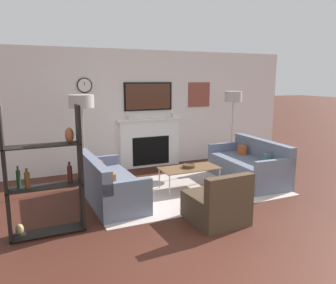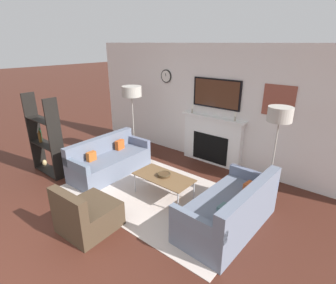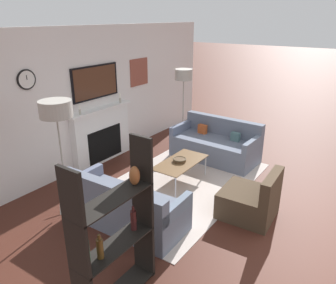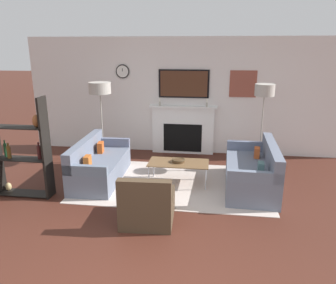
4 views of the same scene
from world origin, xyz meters
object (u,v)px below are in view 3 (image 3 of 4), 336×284
Objects in this scene: couch_left at (124,207)px; decorative_bowl at (180,160)px; floor_lamp_left at (56,110)px; floor_lamp_right at (184,76)px; couch_right at (216,145)px; shelf_unit at (115,234)px; armchair at (251,201)px; coffee_table at (180,163)px.

decorative_bowl is at bearing 1.59° from couch_left.
floor_lamp_right is (3.36, 0.00, 0.01)m from floor_lamp_left.
couch_right is at bearing -17.35° from floor_lamp_left.
couch_left is 1.42m from shelf_unit.
floor_lamp_right is 4.60m from shelf_unit.
couch_left reaches higher than decorative_bowl.
couch_right reaches higher than couch_left.
shelf_unit is (-1.03, -0.82, 0.53)m from couch_left.
armchair is 3.39× the size of decorative_bowl.
coffee_table is at bearing 18.29° from shelf_unit.
couch_right is 7.45× the size of decorative_bowl.
couch_right is (2.89, -0.00, 0.01)m from couch_left.
shelf_unit is (-2.27, 0.60, 0.55)m from armchair.
floor_lamp_right is at bearing 17.35° from couch_left.
armchair is (-1.65, -1.42, -0.04)m from couch_right.
floor_lamp_left is 2.13m from shelf_unit.
floor_lamp_right is at bearing 23.43° from shelf_unit.
floor_lamp_left reaches higher than coffee_table.
floor_lamp_left reaches higher than shelf_unit.
couch_left is 1.04× the size of shelf_unit.
floor_lamp_left is (-1.77, 0.95, 1.23)m from coffee_table.
decorative_bowl is at bearing 78.63° from armchair.
armchair is 1.51m from decorative_bowl.
decorative_bowl is 0.14× the size of floor_lamp_left.
floor_lamp_left reaches higher than couch_left.
couch_left is 1.01× the size of floor_lamp_left.
armchair is 3.13m from floor_lamp_left.
decorative_bowl reaches higher than coffee_table.
couch_right is at bearing -1.82° from decorative_bowl.
armchair is 3.35m from floor_lamp_right.
couch_right is at bearing 11.87° from shelf_unit.
coffee_table is 2.74m from shelf_unit.
coffee_table is 0.62× the size of floor_lamp_right.
couch_left is at bearing 38.67° from shelf_unit.
decorative_bowl is (-1.36, 0.04, 0.15)m from couch_right.
floor_lamp_right reaches higher than armchair.
decorative_bowl is 2.73m from shelf_unit.
armchair is 0.46× the size of floor_lamp_right.
couch_right reaches higher than coffee_table.
decorative_bowl is at bearing -27.83° from floor_lamp_left.
couch_left is at bearing -162.65° from floor_lamp_right.
couch_right is 1.67m from floor_lamp_right.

